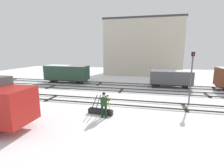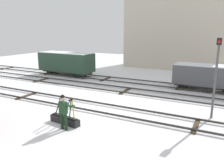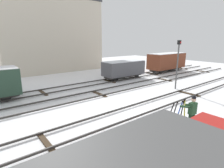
# 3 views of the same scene
# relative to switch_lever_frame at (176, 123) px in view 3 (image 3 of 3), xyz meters

# --- Properties ---
(ground_plane) EXTENTS (60.00, 60.00, 0.00)m
(ground_plane) POSITION_rel_switch_lever_frame_xyz_m (0.20, 2.70, -0.25)
(ground_plane) COLOR white
(track_main_line) EXTENTS (44.00, 1.94, 0.18)m
(track_main_line) POSITION_rel_switch_lever_frame_xyz_m (0.20, 2.70, -0.14)
(track_main_line) COLOR #2D2B28
(track_main_line) RESTS_ON ground_plane
(track_siding_near) EXTENTS (44.00, 1.94, 0.18)m
(track_siding_near) POSITION_rel_switch_lever_frame_xyz_m (0.20, 7.18, -0.14)
(track_siding_near) COLOR #2D2B28
(track_siding_near) RESTS_ON ground_plane
(track_siding_far) EXTENTS (44.00, 1.94, 0.18)m
(track_siding_far) POSITION_rel_switch_lever_frame_xyz_m (0.20, 10.39, -0.15)
(track_siding_far) COLOR #2D2B28
(track_siding_far) RESTS_ON ground_plane
(switch_lever_frame) EXTENTS (1.83, 0.58, 1.45)m
(switch_lever_frame) POSITION_rel_switch_lever_frame_xyz_m (0.00, 0.00, 0.00)
(switch_lever_frame) COLOR black
(switch_lever_frame) RESTS_ON ground_plane
(rail_worker) EXTENTS (0.59, 0.72, 1.76)m
(rail_worker) POSITION_rel_switch_lever_frame_xyz_m (0.41, -0.56, 0.74)
(rail_worker) COLOR black
(rail_worker) RESTS_ON ground_plane
(signal_post) EXTENTS (0.24, 0.32, 4.33)m
(signal_post) POSITION_rel_switch_lever_frame_xyz_m (6.66, 4.29, 2.36)
(signal_post) COLOR #4C4C4C
(signal_post) RESTS_ON ground_plane
(apartment_building) EXTENTS (13.82, 6.19, 10.03)m
(apartment_building) POSITION_rel_switch_lever_frame_xyz_m (1.71, 21.52, 4.77)
(apartment_building) COLOR beige
(apartment_building) RESTS_ON ground_plane
(freight_car_mid_siding) EXTENTS (6.25, 2.23, 2.58)m
(freight_car_mid_siding) POSITION_rel_switch_lever_frame_xyz_m (13.86, 10.39, 1.22)
(freight_car_mid_siding) COLOR #2D2B28
(freight_car_mid_siding) RESTS_ON ground_plane
(freight_car_far_end) EXTENTS (4.91, 2.02, 2.07)m
(freight_car_far_end) POSITION_rel_switch_lever_frame_xyz_m (5.75, 10.39, 0.96)
(freight_car_far_end) COLOR #2D2B28
(freight_car_far_end) RESTS_ON ground_plane
(perched_bird_roof_left) EXTENTS (0.12, 0.27, 0.13)m
(perched_bird_roof_left) POSITION_rel_switch_lever_frame_xyz_m (4.91, 23.30, 9.84)
(perched_bird_roof_left) COLOR #333338
(perched_bird_roof_left) RESTS_ON apartment_building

